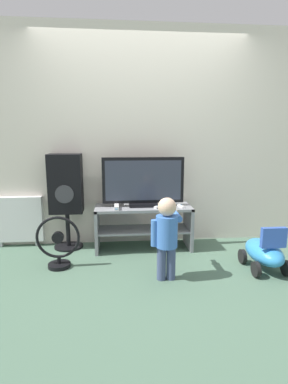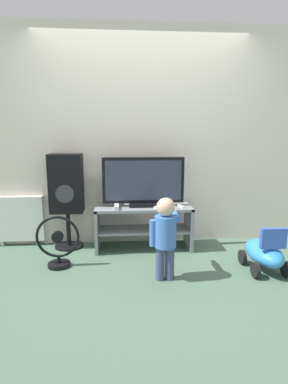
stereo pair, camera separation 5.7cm
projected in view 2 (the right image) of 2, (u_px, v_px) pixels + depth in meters
The scene contains 12 objects.
ground_plane at pixel (145, 255), 3.39m from camera, with size 16.00×16.00×0.00m, color #4C6B56.
wall_back at pixel (142, 138), 3.63m from camera, with size 10.00×0.06×2.60m.
tv_stand at pixel (143, 221), 3.53m from camera, with size 1.12×0.41×0.51m.
television at pixel (143, 182), 3.46m from camera, with size 0.94×0.20×0.57m.
game_console at pixel (117, 207), 3.38m from camera, with size 0.05×0.19×0.04m.
remote_primary at pixel (181, 206), 3.45m from camera, with size 0.07×0.13×0.03m.
remote_secondary at pixel (157, 207), 3.44m from camera, with size 0.09×0.13×0.03m.
child at pixel (165, 232), 2.74m from camera, with size 0.30×0.45×0.78m.
speaker_tower at pixel (66, 186), 3.50m from camera, with size 0.38×0.34×1.12m.
floor_fan at pixel (58, 244), 3.04m from camera, with size 0.44×0.23×0.54m.
ride_on_toy at pixel (264, 253), 2.96m from camera, with size 0.34×0.57×0.48m.
radiator at pixel (19, 219), 3.63m from camera, with size 0.60×0.08×0.61m.
Camera 2 is at (-0.24, -3.19, 1.33)m, focal length 28.00 mm.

